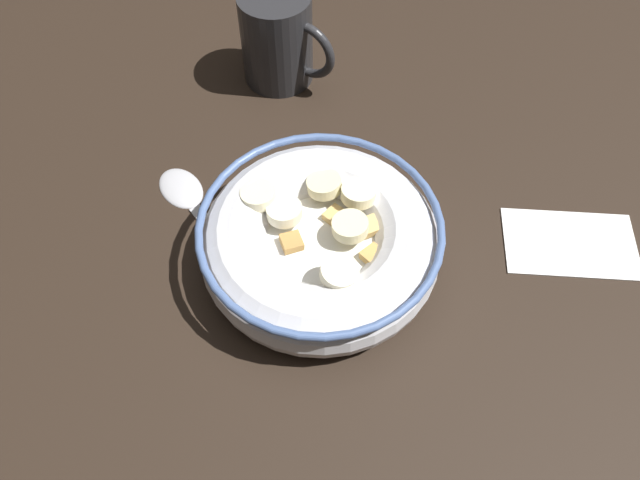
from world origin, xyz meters
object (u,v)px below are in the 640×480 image
object	(u,v)px
cereal_bowl	(320,242)
folded_napkin	(570,243)
coffee_mug	(279,39)
spoon	(192,203)

from	to	relation	value
cereal_bowl	folded_napkin	distance (cm)	20.00
cereal_bowl	coffee_mug	bearing A→B (deg)	131.87
cereal_bowl	folded_napkin	xyz separation A→B (cm)	(15.96, 11.76, -2.58)
cereal_bowl	spoon	size ratio (longest dim) A/B	1.09
coffee_mug	folded_napkin	bearing A→B (deg)	-7.79
folded_napkin	cereal_bowl	bearing A→B (deg)	-143.63
cereal_bowl	spoon	xyz separation A→B (cm)	(-11.71, -0.95, -2.39)
cereal_bowl	spoon	bearing A→B (deg)	-175.38
cereal_bowl	coffee_mug	xyz separation A→B (cm)	(-14.24, 15.89, 1.63)
spoon	coffee_mug	distance (cm)	17.50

